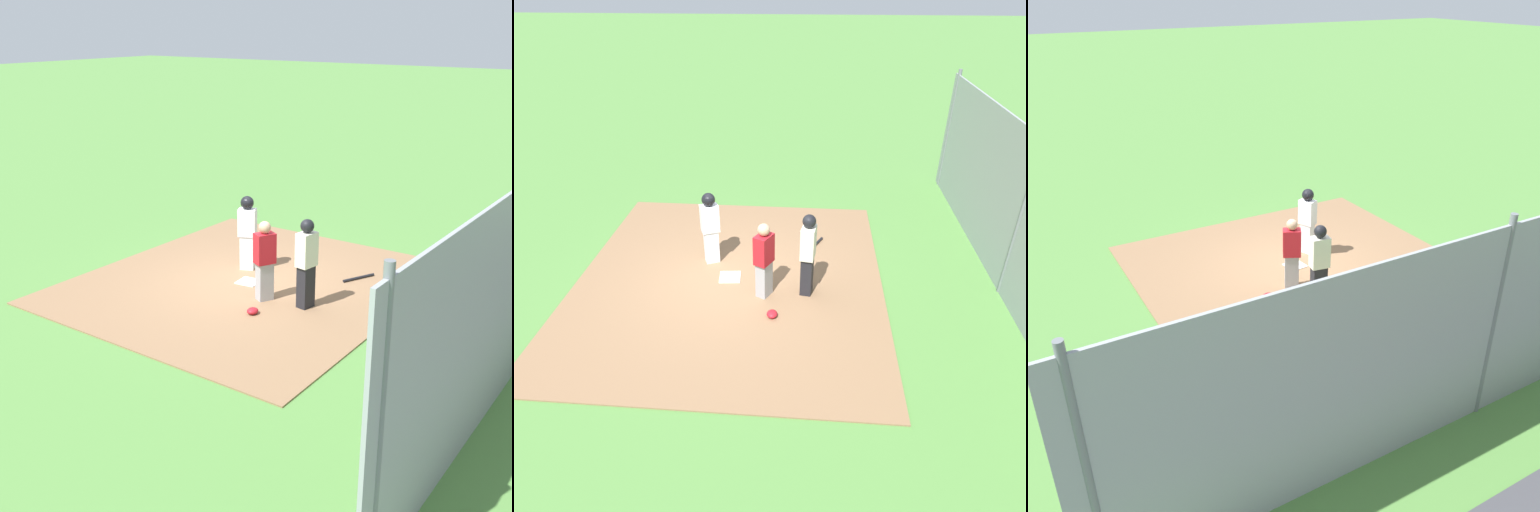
# 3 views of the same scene
# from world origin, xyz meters

# --- Properties ---
(ground_plane) EXTENTS (140.00, 140.00, 0.00)m
(ground_plane) POSITION_xyz_m (0.00, 0.00, 0.00)
(ground_plane) COLOR #51843D
(dirt_infield) EXTENTS (7.20, 6.40, 0.03)m
(dirt_infield) POSITION_xyz_m (0.00, 0.00, 0.01)
(dirt_infield) COLOR #896647
(dirt_infield) RESTS_ON ground_plane
(home_plate) EXTENTS (0.48, 0.48, 0.02)m
(home_plate) POSITION_xyz_m (0.00, 0.00, 0.04)
(home_plate) COLOR white
(home_plate) RESTS_ON dirt_infield
(catcher) EXTENTS (0.46, 0.40, 1.59)m
(catcher) POSITION_xyz_m (-0.55, -0.79, 0.86)
(catcher) COLOR #9E9EA3
(catcher) RESTS_ON dirt_infield
(umpire) EXTENTS (0.42, 0.31, 1.74)m
(umpire) POSITION_xyz_m (-0.40, -1.63, 0.95)
(umpire) COLOR black
(umpire) RESTS_ON dirt_infield
(runner) EXTENTS (0.39, 0.45, 1.65)m
(runner) POSITION_xyz_m (0.64, 0.50, 0.97)
(runner) COLOR silver
(runner) RESTS_ON dirt_infield
(baseball_bat) EXTENTS (0.75, 0.39, 0.06)m
(baseball_bat) POSITION_xyz_m (1.49, -1.80, 0.06)
(baseball_bat) COLOR black
(baseball_bat) RESTS_ON dirt_infield
(catcher_mask) EXTENTS (0.24, 0.20, 0.12)m
(catcher_mask) POSITION_xyz_m (-1.26, -1.00, 0.09)
(catcher_mask) COLOR #B21923
(catcher_mask) RESTS_ON dirt_infield
(backstop_fence) EXTENTS (12.00, 0.10, 3.35)m
(backstop_fence) POSITION_xyz_m (0.00, -5.58, 1.60)
(backstop_fence) COLOR #93999E
(backstop_fence) RESTS_ON ground_plane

